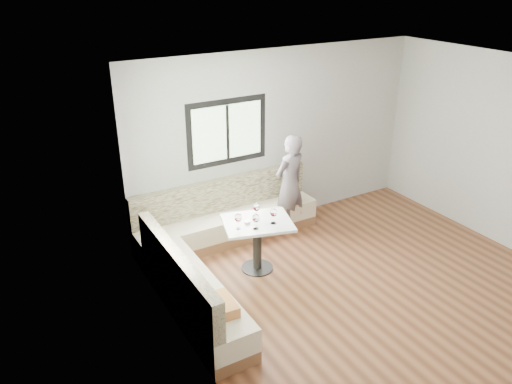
% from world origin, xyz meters
% --- Properties ---
extents(room, '(5.01, 5.01, 2.81)m').
position_xyz_m(room, '(-0.08, 0.08, 1.41)').
color(room, brown).
rests_on(room, ground).
extents(banquette, '(2.90, 2.80, 0.95)m').
position_xyz_m(banquette, '(-1.59, 1.62, 0.33)').
color(banquette, brown).
rests_on(banquette, ground).
extents(table, '(1.07, 0.93, 0.75)m').
position_xyz_m(table, '(-1.07, 1.31, 0.56)').
color(table, black).
rests_on(table, ground).
extents(person, '(0.66, 0.52, 1.59)m').
position_xyz_m(person, '(-0.06, 2.05, 0.80)').
color(person, '#62575D').
rests_on(person, ground).
extents(olive_ramekin, '(0.09, 0.09, 0.03)m').
position_xyz_m(olive_ramekin, '(-1.21, 1.34, 0.77)').
color(olive_ramekin, white).
rests_on(olive_ramekin, table).
extents(wine_glass_a, '(0.10, 0.10, 0.22)m').
position_xyz_m(wine_glass_a, '(-1.39, 1.26, 0.90)').
color(wine_glass_a, white).
rests_on(wine_glass_a, table).
extents(wine_glass_b, '(0.10, 0.10, 0.22)m').
position_xyz_m(wine_glass_b, '(-1.19, 1.14, 0.90)').
color(wine_glass_b, white).
rests_on(wine_glass_b, table).
extents(wine_glass_c, '(0.10, 0.10, 0.22)m').
position_xyz_m(wine_glass_c, '(-0.91, 1.16, 0.90)').
color(wine_glass_c, white).
rests_on(wine_glass_c, table).
extents(wine_glass_d, '(0.10, 0.10, 0.22)m').
position_xyz_m(wine_glass_d, '(-1.03, 1.41, 0.90)').
color(wine_glass_d, white).
rests_on(wine_glass_d, table).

